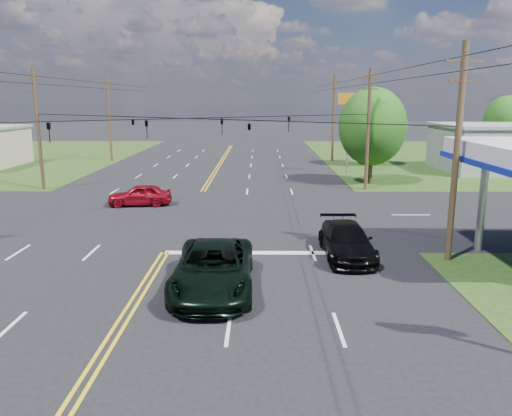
{
  "coord_description": "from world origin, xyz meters",
  "views": [
    {
      "loc": [
        4.49,
        -18.61,
        7.13
      ],
      "look_at": [
        4.3,
        6.0,
        1.75
      ],
      "focal_mm": 35.0,
      "sensor_mm": 36.0,
      "label": 1
    }
  ],
  "objects_px": {
    "pole_right_far": "(333,117)",
    "retail_ne": "(512,149)",
    "pole_nw": "(38,128)",
    "pole_ne": "(368,128)",
    "tree_far_r": "(507,121)",
    "tree_right_b": "(371,127)",
    "pole_se": "(457,152)",
    "pole_left_far": "(109,117)",
    "pickup_dkgreen": "(213,268)",
    "tree_right_a": "(372,127)",
    "suv_black": "(346,241)"
  },
  "relations": [
    {
      "from": "tree_far_r",
      "to": "tree_right_b",
      "type": "bearing_deg",
      "value": -161.08
    },
    {
      "from": "tree_far_r",
      "to": "retail_ne",
      "type": "bearing_deg",
      "value": -111.8
    },
    {
      "from": "pole_nw",
      "to": "tree_right_a",
      "type": "height_order",
      "value": "pole_nw"
    },
    {
      "from": "retail_ne",
      "to": "pole_se",
      "type": "bearing_deg",
      "value": -120.38
    },
    {
      "from": "tree_far_r",
      "to": "pickup_dkgreen",
      "type": "xyz_separation_m",
      "value": [
        -31.26,
        -42.72,
        -3.66
      ]
    },
    {
      "from": "pole_left_far",
      "to": "pickup_dkgreen",
      "type": "bearing_deg",
      "value": -68.86
    },
    {
      "from": "pole_left_far",
      "to": "tree_far_r",
      "type": "height_order",
      "value": "pole_left_far"
    },
    {
      "from": "pole_nw",
      "to": "tree_far_r",
      "type": "distance_m",
      "value": 51.48
    },
    {
      "from": "pole_left_far",
      "to": "tree_far_r",
      "type": "xyz_separation_m",
      "value": [
        47.0,
        2.0,
        -0.62
      ]
    },
    {
      "from": "retail_ne",
      "to": "pole_right_far",
      "type": "xyz_separation_m",
      "value": [
        -17.0,
        8.0,
        2.97
      ]
    },
    {
      "from": "pole_nw",
      "to": "pole_ne",
      "type": "relative_size",
      "value": 1.0
    },
    {
      "from": "pole_left_far",
      "to": "pole_nw",
      "type": "bearing_deg",
      "value": -90.0
    },
    {
      "from": "tree_far_r",
      "to": "suv_black",
      "type": "xyz_separation_m",
      "value": [
        -25.51,
        -38.5,
        -3.78
      ]
    },
    {
      "from": "pole_ne",
      "to": "tree_far_r",
      "type": "xyz_separation_m",
      "value": [
        21.0,
        21.0,
        -0.37
      ]
    },
    {
      "from": "retail_ne",
      "to": "pole_left_far",
      "type": "distance_m",
      "value": 43.84
    },
    {
      "from": "retail_ne",
      "to": "pickup_dkgreen",
      "type": "bearing_deg",
      "value": -129.8
    },
    {
      "from": "pole_se",
      "to": "suv_black",
      "type": "distance_m",
      "value": 6.16
    },
    {
      "from": "retail_ne",
      "to": "pole_left_far",
      "type": "relative_size",
      "value": 1.4
    },
    {
      "from": "pole_nw",
      "to": "tree_far_r",
      "type": "relative_size",
      "value": 1.25
    },
    {
      "from": "pole_ne",
      "to": "pole_nw",
      "type": "bearing_deg",
      "value": 180.0
    },
    {
      "from": "pole_nw",
      "to": "tree_right_b",
      "type": "relative_size",
      "value": 1.34
    },
    {
      "from": "pole_left_far",
      "to": "suv_black",
      "type": "height_order",
      "value": "pole_left_far"
    },
    {
      "from": "pole_ne",
      "to": "pickup_dkgreen",
      "type": "height_order",
      "value": "pole_ne"
    },
    {
      "from": "retail_ne",
      "to": "pole_se",
      "type": "relative_size",
      "value": 1.47
    },
    {
      "from": "pole_right_far",
      "to": "retail_ne",
      "type": "bearing_deg",
      "value": -25.2
    },
    {
      "from": "retail_ne",
      "to": "tree_right_b",
      "type": "bearing_deg",
      "value": 163.5
    },
    {
      "from": "pole_left_far",
      "to": "suv_black",
      "type": "bearing_deg",
      "value": -59.52
    },
    {
      "from": "pole_se",
      "to": "pole_nw",
      "type": "distance_m",
      "value": 31.62
    },
    {
      "from": "retail_ne",
      "to": "tree_far_r",
      "type": "xyz_separation_m",
      "value": [
        4.0,
        10.0,
        2.34
      ]
    },
    {
      "from": "retail_ne",
      "to": "pole_nw",
      "type": "relative_size",
      "value": 1.47
    },
    {
      "from": "pole_ne",
      "to": "pole_left_far",
      "type": "height_order",
      "value": "pole_left_far"
    },
    {
      "from": "pole_ne",
      "to": "tree_right_a",
      "type": "height_order",
      "value": "pole_ne"
    },
    {
      "from": "retail_ne",
      "to": "tree_far_r",
      "type": "bearing_deg",
      "value": 68.2
    },
    {
      "from": "retail_ne",
      "to": "tree_right_a",
      "type": "xyz_separation_m",
      "value": [
        -16.0,
        -8.0,
        2.67
      ]
    },
    {
      "from": "pole_ne",
      "to": "pole_se",
      "type": "bearing_deg",
      "value": -90.0
    },
    {
      "from": "pole_ne",
      "to": "tree_far_r",
      "type": "height_order",
      "value": "pole_ne"
    },
    {
      "from": "pole_left_far",
      "to": "pole_right_far",
      "type": "distance_m",
      "value": 26.0
    },
    {
      "from": "pole_left_far",
      "to": "pole_right_far",
      "type": "xyz_separation_m",
      "value": [
        26.0,
        0.0,
        0.0
      ]
    },
    {
      "from": "pole_nw",
      "to": "pole_ne",
      "type": "xyz_separation_m",
      "value": [
        26.0,
        0.0,
        0.0
      ]
    },
    {
      "from": "retail_ne",
      "to": "tree_right_a",
      "type": "distance_m",
      "value": 18.09
    },
    {
      "from": "pole_right_far",
      "to": "tree_right_b",
      "type": "height_order",
      "value": "pole_right_far"
    },
    {
      "from": "tree_right_b",
      "to": "suv_black",
      "type": "xyz_separation_m",
      "value": [
        -8.01,
        -32.5,
        -3.46
      ]
    },
    {
      "from": "pole_right_far",
      "to": "suv_black",
      "type": "xyz_separation_m",
      "value": [
        -4.51,
        -36.5,
        -4.41
      ]
    },
    {
      "from": "pole_ne",
      "to": "pickup_dkgreen",
      "type": "relative_size",
      "value": 1.49
    },
    {
      "from": "pole_se",
      "to": "retail_ne",
      "type": "bearing_deg",
      "value": 59.62
    },
    {
      "from": "tree_far_r",
      "to": "pole_left_far",
      "type": "bearing_deg",
      "value": -177.56
    },
    {
      "from": "pole_nw",
      "to": "pole_left_far",
      "type": "relative_size",
      "value": 0.95
    },
    {
      "from": "pole_ne",
      "to": "tree_far_r",
      "type": "bearing_deg",
      "value": 45.0
    },
    {
      "from": "pole_right_far",
      "to": "tree_right_b",
      "type": "distance_m",
      "value": 5.4
    },
    {
      "from": "tree_far_r",
      "to": "suv_black",
      "type": "bearing_deg",
      "value": -123.53
    }
  ]
}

